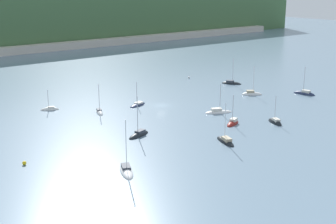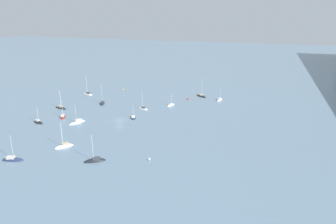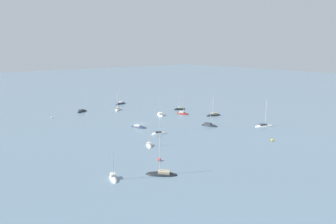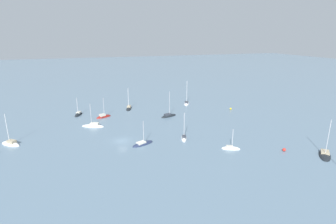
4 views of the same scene
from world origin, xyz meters
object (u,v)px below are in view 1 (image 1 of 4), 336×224
at_px(sailboat_0, 126,171).
at_px(sailboat_5, 138,105).
at_px(sailboat_11, 50,110).
at_px(sailboat_7, 218,112).
at_px(mooring_buoy_2, 189,77).
at_px(sailboat_2, 304,94).
at_px(sailboat_4, 99,113).
at_px(mooring_buoy_1, 24,163).
at_px(sailboat_1, 225,142).
at_px(sailboat_3, 275,123).
at_px(sailboat_10, 231,84).
at_px(sailboat_6, 139,135).
at_px(sailboat_9, 252,94).
at_px(sailboat_12, 233,124).

height_order(sailboat_0, sailboat_5, sailboat_0).
relative_size(sailboat_5, sailboat_11, 1.14).
relative_size(sailboat_7, mooring_buoy_2, 11.82).
relative_size(sailboat_2, sailboat_11, 1.47).
distance_m(sailboat_4, sailboat_5, 12.12).
height_order(sailboat_2, mooring_buoy_1, sailboat_2).
xyz_separation_m(sailboat_1, sailboat_3, (19.23, 2.48, -0.04)).
xyz_separation_m(sailboat_2, sailboat_10, (-6.36, 24.06, -0.01)).
xyz_separation_m(sailboat_11, mooring_buoy_1, (-20.16, -32.78, 0.30)).
xyz_separation_m(sailboat_0, sailboat_10, (68.36, 40.40, 0.00)).
height_order(sailboat_6, mooring_buoy_1, sailboat_6).
distance_m(sailboat_2, sailboat_7, 34.78).
relative_size(sailboat_1, sailboat_9, 0.97).
height_order(sailboat_1, sailboat_7, sailboat_1).
bearing_deg(sailboat_10, sailboat_11, -127.10).
xyz_separation_m(sailboat_12, mooring_buoy_1, (-48.71, 5.95, 0.25)).
bearing_deg(sailboat_2, sailboat_0, 88.65).
height_order(sailboat_9, sailboat_11, sailboat_9).
distance_m(sailboat_10, mooring_buoy_1, 85.33).
distance_m(sailboat_6, sailboat_11, 32.60).
bearing_deg(sailboat_3, mooring_buoy_1, 100.51).
bearing_deg(sailboat_5, sailboat_7, 99.29).
height_order(sailboat_0, mooring_buoy_2, sailboat_0).
bearing_deg(sailboat_7, sailboat_9, 45.37).
relative_size(sailboat_2, sailboat_5, 1.29).
distance_m(sailboat_4, sailboat_11, 13.75).
xyz_separation_m(sailboat_4, mooring_buoy_2, (47.24, 19.31, 0.26)).
bearing_deg(sailboat_0, sailboat_7, 139.17).
xyz_separation_m(sailboat_5, sailboat_9, (33.72, -11.04, 0.05)).
relative_size(sailboat_3, sailboat_10, 0.80).
bearing_deg(sailboat_6, sailboat_5, -142.82).
bearing_deg(sailboat_12, sailboat_7, -137.52).
relative_size(sailboat_0, sailboat_5, 1.48).
xyz_separation_m(sailboat_1, mooring_buoy_2, (38.15, 55.63, 0.22)).
distance_m(sailboat_7, sailboat_10, 36.39).
bearing_deg(mooring_buoy_2, sailboat_5, -151.43).
relative_size(sailboat_9, mooring_buoy_2, 13.74).
bearing_deg(sailboat_1, sailboat_2, -54.26).
xyz_separation_m(sailboat_6, sailboat_7, (26.63, 2.49, 0.02)).
bearing_deg(sailboat_3, sailboat_4, 61.95).
height_order(sailboat_5, sailboat_10, sailboat_10).
relative_size(sailboat_10, sailboat_12, 1.18).
height_order(sailboat_6, sailboat_11, sailboat_6).
relative_size(sailboat_2, sailboat_3, 1.22).
distance_m(sailboat_3, mooring_buoy_2, 56.41).
bearing_deg(sailboat_3, sailboat_2, -43.90).
distance_m(sailboat_3, sailboat_11, 57.86).
bearing_deg(mooring_buoy_2, sailboat_4, -157.76).
bearing_deg(sailboat_9, sailboat_6, -127.70).
xyz_separation_m(sailboat_4, sailboat_11, (-8.75, 10.60, -0.01)).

